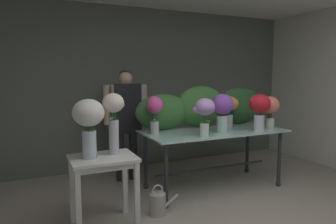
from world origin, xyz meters
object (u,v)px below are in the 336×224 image
vase_violet_carnations (222,109)px  watering_can (158,203)px  florist (126,113)px  vase_sunset_dahlias (229,107)px  display_table_glass (213,139)px  vase_crimson_snapdragons (260,108)px  vase_white_roses_tall (89,120)px  vase_coral_stock (270,109)px  side_table_white (103,168)px  vase_cream_lisianthus_tall (114,116)px  vase_lilac_roses (205,111)px  vase_fuchsia_tulips (155,110)px

vase_violet_carnations → watering_can: vase_violet_carnations is taller
florist → vase_sunset_dahlias: 1.46m
display_table_glass → watering_can: 1.23m
watering_can → display_table_glass: bearing=24.7°
vase_crimson_snapdragons → vase_white_roses_tall: 2.23m
vase_coral_stock → vase_crimson_snapdragons: (-0.26, -0.09, 0.03)m
vase_coral_stock → vase_white_roses_tall: vase_white_roses_tall is taller
side_table_white → vase_coral_stock: bearing=6.2°
vase_sunset_dahlias → vase_cream_lisianthus_tall: size_ratio=0.70×
vase_lilac_roses → display_table_glass: bearing=43.3°
vase_lilac_roses → watering_can: bearing=-167.6°
side_table_white → vase_white_roses_tall: size_ratio=1.25×
side_table_white → vase_crimson_snapdragons: bearing=4.5°
vase_lilac_roses → vase_cream_lisianthus_tall: (-1.13, -0.11, 0.02)m
vase_violet_carnations → watering_can: size_ratio=1.41×
display_table_glass → vase_lilac_roses: bearing=-136.7°
vase_fuchsia_tulips → vase_cream_lisianthus_tall: (-0.65, -0.50, 0.02)m
vase_violet_carnations → vase_white_roses_tall: size_ratio=0.86×
vase_coral_stock → watering_can: vase_coral_stock is taller
display_table_glass → florist: size_ratio=1.20×
side_table_white → vase_violet_carnations: 1.70m
vase_crimson_snapdragons → vase_fuchsia_tulips: bearing=163.6°
vase_fuchsia_tulips → vase_violet_carnations: vase_violet_carnations is taller
vase_coral_stock → vase_violet_carnations: 0.76m
vase_sunset_dahlias → side_table_white: bearing=-162.1°
display_table_glass → vase_sunset_dahlias: vase_sunset_dahlias is taller
display_table_glass → vase_crimson_snapdragons: (0.50, -0.31, 0.43)m
vase_violet_carnations → watering_can: (-1.01, -0.29, -0.97)m
vase_crimson_snapdragons → watering_can: bearing=-174.3°
vase_sunset_dahlias → vase_crimson_snapdragons: 0.49m
vase_sunset_dahlias → vase_white_roses_tall: 2.16m
florist → vase_lilac_roses: (0.64, -1.09, 0.12)m
vase_sunset_dahlias → florist: bearing=154.6°
vase_sunset_dahlias → vase_coral_stock: vase_coral_stock is taller
vase_sunset_dahlias → watering_can: vase_sunset_dahlias is taller
vase_sunset_dahlias → display_table_glass: bearing=-156.3°
florist → vase_sunset_dahlias: size_ratio=3.64×
side_table_white → vase_violet_carnations: bearing=10.6°
vase_sunset_dahlias → vase_white_roses_tall: vase_white_roses_tall is taller
vase_violet_carnations → vase_cream_lisianthus_tall: bearing=-170.3°
side_table_white → watering_can: side_table_white is taller
side_table_white → vase_violet_carnations: size_ratio=1.46×
display_table_glass → vase_lilac_roses: vase_lilac_roses is taller
vase_lilac_roses → side_table_white: bearing=-172.8°
florist → vase_crimson_snapdragons: size_ratio=3.25×
vase_sunset_dahlias → vase_cream_lisianthus_tall: (-1.81, -0.58, 0.04)m
watering_can → vase_sunset_dahlias: bearing=24.4°
vase_cream_lisianthus_tall → vase_fuchsia_tulips: bearing=37.7°
vase_violet_carnations → florist: bearing=135.9°
side_table_white → vase_cream_lisianthus_tall: (0.13, 0.05, 0.51)m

